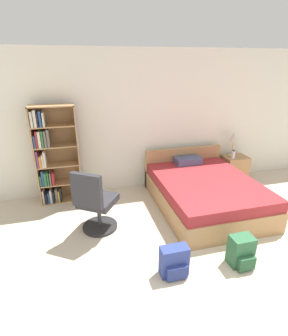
{
  "coord_description": "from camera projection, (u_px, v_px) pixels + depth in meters",
  "views": [
    {
      "loc": [
        -1.48,
        -1.53,
        2.35
      ],
      "look_at": [
        -0.54,
        1.98,
        0.88
      ],
      "focal_mm": 28.0,
      "sensor_mm": 36.0,
      "label": 1
    }
  ],
  "objects": [
    {
      "name": "office_chair",
      "position": [
        95.0,
        204.0,
        3.76
      ],
      "size": [
        0.69,
        0.72,
        1.01
      ],
      "color": "#232326",
      "rests_on": "ground_plane"
    },
    {
      "name": "backpack_green",
      "position": [
        241.0,
        252.0,
        3.22
      ],
      "size": [
        0.28,
        0.27,
        0.39
      ],
      "color": "#2D603D",
      "rests_on": "ground_plane"
    },
    {
      "name": "nightstand",
      "position": [
        234.0,
        168.0,
        5.55
      ],
      "size": [
        0.5,
        0.42,
        0.53
      ],
      "color": "#AD7F51",
      "rests_on": "ground_plane"
    },
    {
      "name": "bed",
      "position": [
        203.0,
        191.0,
        4.55
      ],
      "size": [
        1.58,
        2.05,
        0.78
      ],
      "color": "#AD7F51",
      "rests_on": "ground_plane"
    },
    {
      "name": "ground_plane",
      "position": [
        247.0,
        316.0,
        2.61
      ],
      "size": [
        14.0,
        14.0,
        0.0
      ],
      "primitive_type": "plane",
      "color": "beige"
    },
    {
      "name": "backpack_blue",
      "position": [
        174.0,
        262.0,
        3.06
      ],
      "size": [
        0.33,
        0.22,
        0.38
      ],
      "color": "navy",
      "rests_on": "ground_plane"
    },
    {
      "name": "bookshelf",
      "position": [
        52.0,
        158.0,
        4.49
      ],
      "size": [
        0.72,
        0.3,
        1.72
      ],
      "color": "#AD7F51",
      "rests_on": "ground_plane"
    },
    {
      "name": "table_lamp",
      "position": [
        234.0,
        138.0,
        5.32
      ],
      "size": [
        0.2,
        0.2,
        0.53
      ],
      "color": "tan",
      "rests_on": "nightstand"
    },
    {
      "name": "wall_back",
      "position": [
        154.0,
        121.0,
        5.01
      ],
      "size": [
        9.0,
        0.06,
        2.6
      ],
      "color": "silver",
      "rests_on": "ground_plane"
    },
    {
      "name": "water_bottle",
      "position": [
        233.0,
        155.0,
        5.3
      ],
      "size": [
        0.08,
        0.08,
        0.18
      ],
      "color": "silver",
      "rests_on": "nightstand"
    }
  ]
}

